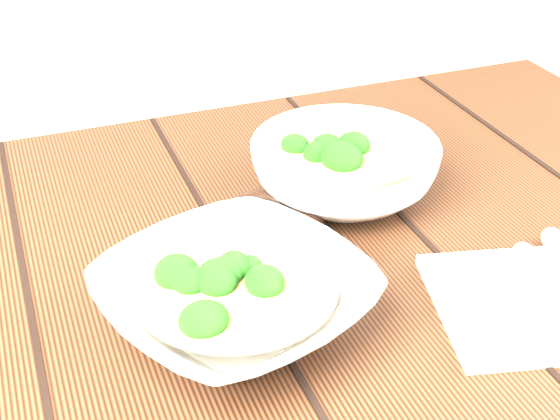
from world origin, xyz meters
name	(u,v)px	position (x,y,z in m)	size (l,w,h in m)	color
table	(266,369)	(0.00, 0.00, 0.63)	(1.20, 0.80, 0.75)	#341D0F
soup_bowl_front	(235,296)	(-0.05, -0.05, 0.78)	(0.29, 0.29, 0.07)	silver
soup_bowl_back	(344,168)	(0.14, 0.12, 0.79)	(0.27, 0.27, 0.08)	silver
trivet	(271,221)	(0.03, 0.08, 0.76)	(0.11, 0.11, 0.03)	black
napkin	(542,302)	(0.22, -0.13, 0.76)	(0.20, 0.16, 0.01)	beige
spoon_left	(528,274)	(0.23, -0.10, 0.76)	(0.10, 0.15, 0.01)	#B0AA9C
spoon_right	(556,257)	(0.27, -0.09, 0.76)	(0.10, 0.14, 0.01)	#B0AA9C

